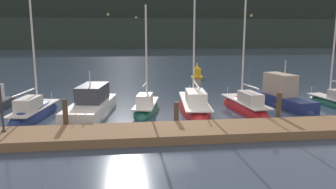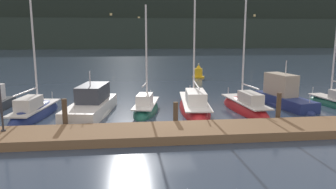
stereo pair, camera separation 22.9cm
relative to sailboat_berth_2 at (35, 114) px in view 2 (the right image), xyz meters
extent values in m
plane|color=#2D3D51|center=(8.67, -2.66, -0.13)|extent=(400.00, 400.00, 0.00)
cube|color=brown|center=(8.67, -5.14, 0.10)|extent=(31.94, 2.80, 0.45)
cylinder|color=#4C3D2D|center=(2.58, -3.49, 0.77)|extent=(0.28, 0.28, 1.80)
cylinder|color=#4C3D2D|center=(8.67, -3.49, 0.61)|extent=(0.28, 0.28, 1.47)
cylinder|color=#4C3D2D|center=(14.76, -3.49, 0.81)|extent=(0.28, 0.28, 1.87)
ellipsoid|color=navy|center=(0.01, 0.06, -0.13)|extent=(2.66, 6.51, 1.67)
cube|color=silver|center=(0.01, 0.06, 0.45)|extent=(2.24, 5.47, 0.08)
cube|color=silver|center=(-0.11, -0.69, 0.88)|extent=(1.32, 2.16, 0.77)
cylinder|color=silver|center=(0.09, 0.56, 4.60)|extent=(0.12, 0.12, 8.28)
cylinder|color=silver|center=(-0.16, -0.99, 1.66)|extent=(0.58, 3.11, 0.09)
cylinder|color=silver|center=(0.47, 2.93, 0.70)|extent=(0.04, 0.04, 0.50)
ellipsoid|color=white|center=(3.52, 0.06, -0.13)|extent=(3.48, 7.37, 1.31)
cube|color=white|center=(3.52, 0.06, 0.28)|extent=(3.18, 6.64, 0.82)
cube|color=#333842|center=(3.64, 0.75, 1.22)|extent=(2.08, 3.34, 1.06)
cube|color=black|center=(3.88, 2.15, 1.38)|extent=(1.41, 0.45, 0.48)
cylinder|color=silver|center=(3.55, 0.19, 2.25)|extent=(0.07, 0.07, 0.98)
cylinder|color=silver|center=(3.02, -2.88, 0.99)|extent=(0.04, 0.04, 0.60)
ellipsoid|color=#195647|center=(7.19, 0.53, -0.13)|extent=(2.52, 5.40, 1.35)
cube|color=silver|center=(7.19, 0.53, 0.45)|extent=(2.12, 4.53, 0.08)
cube|color=silver|center=(7.07, -0.08, 0.84)|extent=(1.23, 1.81, 0.70)
cylinder|color=silver|center=(7.27, 0.94, 3.73)|extent=(0.12, 0.12, 6.55)
cylinder|color=silver|center=(7.09, 0.03, 1.81)|extent=(0.45, 1.84, 0.09)
cylinder|color=silver|center=(7.65, 2.88, 0.70)|extent=(0.04, 0.04, 0.50)
ellipsoid|color=red|center=(10.59, 0.81, -0.13)|extent=(2.84, 8.25, 1.55)
cube|color=silver|center=(10.59, 0.81, 0.48)|extent=(2.38, 6.93, 0.08)
cube|color=silver|center=(10.49, -0.16, 0.94)|extent=(1.48, 2.70, 0.84)
cylinder|color=silver|center=(10.65, 1.45, 4.94)|extent=(0.12, 0.12, 8.93)
cylinder|color=silver|center=(10.47, -0.35, 1.83)|extent=(0.45, 3.60, 0.09)
cylinder|color=silver|center=(10.96, 4.51, 0.73)|extent=(0.04, 0.04, 0.50)
ellipsoid|color=red|center=(13.95, -0.11, -0.13)|extent=(2.21, 6.63, 1.67)
cube|color=silver|center=(13.95, -0.11, 0.55)|extent=(1.85, 5.57, 0.08)
cube|color=silver|center=(14.03, -0.89, 0.94)|extent=(1.15, 2.17, 0.71)
cylinder|color=silver|center=(13.90, 0.41, 4.68)|extent=(0.12, 0.12, 8.27)
cylinder|color=silver|center=(14.01, -0.78, 1.70)|extent=(0.32, 2.39, 0.09)
cylinder|color=silver|center=(13.66, 2.87, 0.80)|extent=(0.04, 0.04, 0.50)
ellipsoid|color=navy|center=(17.36, 0.97, -0.13)|extent=(2.87, 6.21, 1.27)
cube|color=navy|center=(17.36, 0.97, 0.25)|extent=(2.62, 5.59, 0.75)
cube|color=#A39984|center=(17.25, 1.56, 1.41)|extent=(1.68, 2.81, 1.58)
cube|color=black|center=(17.02, 2.74, 1.65)|extent=(1.09, 0.49, 0.70)
cylinder|color=silver|center=(17.34, 1.09, 2.71)|extent=(0.07, 0.07, 1.01)
cylinder|color=silver|center=(17.84, -1.49, 0.92)|extent=(0.04, 0.04, 0.60)
ellipsoid|color=#195647|center=(21.03, 0.65, -0.13)|extent=(2.08, 5.48, 1.16)
cube|color=silver|center=(21.03, 0.65, 0.40)|extent=(1.74, 4.61, 0.08)
cylinder|color=silver|center=(20.97, 1.07, 3.93)|extent=(0.12, 0.12, 7.05)
cylinder|color=silver|center=(20.73, 3.09, 0.65)|extent=(0.04, 0.04, 0.50)
cylinder|color=gold|center=(14.30, 17.06, -0.05)|extent=(1.41, 1.41, 0.16)
cylinder|color=gold|center=(14.30, 17.06, 0.50)|extent=(0.94, 0.94, 0.93)
cone|color=gold|center=(14.30, 17.06, 1.22)|extent=(0.66, 0.66, 0.50)
sphere|color=#F9EAB7|center=(14.30, 17.06, 1.52)|extent=(0.16, 0.16, 0.16)
cylinder|color=#2D2D33|center=(-0.23, -4.66, 0.35)|extent=(0.24, 0.24, 0.06)
cylinder|color=#2D2D33|center=(-0.23, -4.66, 2.28)|extent=(0.10, 0.10, 3.80)
cube|color=#1E2823|center=(8.67, 104.41, 10.85)|extent=(240.00, 16.00, 21.95)
cube|color=#26332C|center=(20.73, 94.41, 4.90)|extent=(144.00, 10.00, 10.05)
cube|color=#F4DB8C|center=(51.48, 96.36, 11.37)|extent=(0.80, 0.10, 0.80)
cube|color=#F4DB8C|center=(-15.49, 96.36, 6.73)|extent=(0.80, 0.10, 0.80)
cube|color=#F4DB8C|center=(9.58, 96.36, 10.30)|extent=(0.80, 0.10, 0.80)
cube|color=#F4DB8C|center=(16.29, 96.36, 5.59)|extent=(0.80, 0.10, 0.80)
cube|color=#F4DB8C|center=(-0.05, 96.36, 11.43)|extent=(0.80, 0.10, 0.80)
camera|label=1|loc=(5.94, -21.28, 5.18)|focal=35.00mm
camera|label=2|loc=(6.17, -21.31, 5.18)|focal=35.00mm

